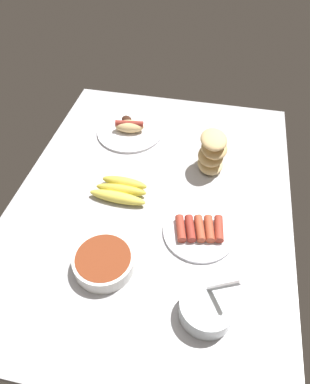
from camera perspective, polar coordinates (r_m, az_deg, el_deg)
The scene contains 7 objects.
ground_plane at distance 115.78cm, azimuth -0.51°, elevation -1.51°, with size 120.00×90.00×3.00cm, color #B2B2B7.
plate_sausages at distance 105.64cm, azimuth 7.30°, elevation -6.33°, with size 21.78×21.78×3.59cm.
bread_stack at distance 121.90cm, azimuth 9.36°, elevation 6.52°, with size 12.96×11.14×14.40cm.
plate_hotdog_assembled at distance 139.93cm, azimuth -4.19°, elevation 10.23°, with size 25.73×25.73×5.61cm.
bowl_coleslaw at distance 91.34cm, azimuth 8.52°, elevation -18.29°, with size 13.89×13.89×15.56cm.
banana_bunch at distance 115.09cm, azimuth -5.64°, elevation 0.27°, with size 11.57×19.13×3.80cm.
bowl_chili at distance 98.29cm, azimuth -8.41°, elevation -11.21°, with size 17.00×17.00×4.65cm.
Camera 1 is at (-74.44, -16.68, 85.59)cm, focal length 32.49 mm.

